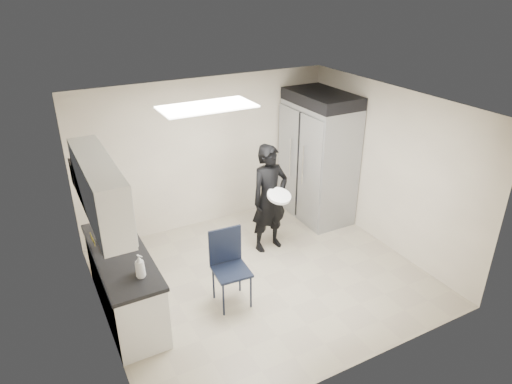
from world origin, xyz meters
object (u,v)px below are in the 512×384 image
lower_counter (125,284)px  folding_chair (231,271)px  commercial_fridge (318,162)px  man_tuxedo (269,199)px

lower_counter → folding_chair: (1.30, -0.51, 0.09)m
folding_chair → commercial_fridge: bearing=36.6°
lower_counter → commercial_fridge: commercial_fridge is taller
folding_chair → man_tuxedo: man_tuxedo is taller
man_tuxedo → lower_counter: bearing=-173.9°
commercial_fridge → man_tuxedo: (-1.33, -0.59, -0.16)m
lower_counter → man_tuxedo: man_tuxedo is taller
commercial_fridge → folding_chair: (-2.48, -1.59, -0.53)m
lower_counter → man_tuxedo: 2.54m
commercial_fridge → folding_chair: 2.99m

